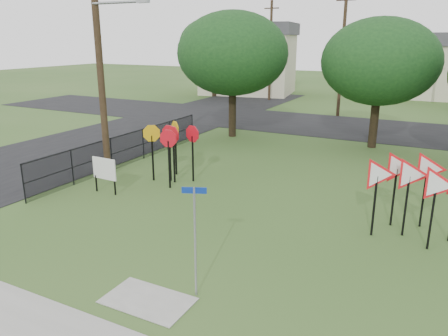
# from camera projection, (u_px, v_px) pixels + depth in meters

# --- Properties ---
(ground) EXTENTS (140.00, 140.00, 0.00)m
(ground) POSITION_uv_depth(u_px,v_px,m) (201.00, 256.00, 11.93)
(ground) COLOR #2E4F1D
(street_left) EXTENTS (8.00, 50.00, 0.02)m
(street_left) POSITION_uv_depth(u_px,v_px,m) (111.00, 139.00, 25.73)
(street_left) COLOR black
(street_left) RESTS_ON ground
(street_far) EXTENTS (60.00, 8.00, 0.02)m
(street_far) POSITION_uv_depth(u_px,v_px,m) (353.00, 128.00, 28.94)
(street_far) COLOR black
(street_far) RESTS_ON ground
(curb_pad) EXTENTS (2.00, 1.20, 0.02)m
(curb_pad) POSITION_uv_depth(u_px,v_px,m) (148.00, 300.00, 9.89)
(curb_pad) COLOR gray
(curb_pad) RESTS_ON ground
(street_name_sign) EXTENTS (0.51, 0.23, 2.64)m
(street_name_sign) POSITION_uv_depth(u_px,v_px,m) (195.00, 234.00, 9.69)
(street_name_sign) COLOR #95989D
(street_name_sign) RESTS_ON ground
(stop_sign_cluster) EXTENTS (2.20, 1.93, 2.37)m
(stop_sign_cluster) POSITION_uv_depth(u_px,v_px,m) (172.00, 140.00, 17.69)
(stop_sign_cluster) COLOR black
(stop_sign_cluster) RESTS_ON ground
(yield_sign_cluster) EXTENTS (3.05, 1.69, 2.46)m
(yield_sign_cluster) POSITION_uv_depth(u_px,v_px,m) (417.00, 178.00, 12.69)
(yield_sign_cluster) COLOR black
(yield_sign_cluster) RESTS_ON ground
(info_board) EXTENTS (1.11, 0.07, 1.39)m
(info_board) POSITION_uv_depth(u_px,v_px,m) (104.00, 170.00, 16.51)
(info_board) COLOR black
(info_board) RESTS_ON ground
(utility_pole_main) EXTENTS (3.55, 0.33, 10.00)m
(utility_pole_main) POSITION_uv_depth(u_px,v_px,m) (100.00, 51.00, 17.46)
(utility_pole_main) COLOR #39291A
(utility_pole_main) RESTS_ON ground
(far_pole_a) EXTENTS (1.40, 0.24, 9.00)m
(far_pole_a) POSITION_uv_depth(u_px,v_px,m) (342.00, 54.00, 31.91)
(far_pole_a) COLOR #39291A
(far_pole_a) RESTS_ON ground
(far_pole_c) EXTENTS (1.40, 0.24, 9.00)m
(far_pole_c) POSITION_uv_depth(u_px,v_px,m) (270.00, 50.00, 40.54)
(far_pole_c) COLOR #39291A
(far_pole_c) RESTS_ON ground
(fence_run) EXTENTS (0.05, 11.55, 1.50)m
(fence_run) POSITION_uv_depth(u_px,v_px,m) (128.00, 148.00, 20.38)
(fence_run) COLOR black
(fence_run) RESTS_ON ground
(house_left) EXTENTS (10.58, 8.88, 7.20)m
(house_left) POSITION_uv_depth(u_px,v_px,m) (249.00, 58.00, 45.98)
(house_left) COLOR beige
(house_left) RESTS_ON ground
(house_mid) EXTENTS (8.40, 8.40, 6.20)m
(house_mid) POSITION_uv_depth(u_px,v_px,m) (439.00, 65.00, 43.28)
(house_mid) COLOR beige
(house_mid) RESTS_ON ground
(tree_near_left) EXTENTS (6.40, 6.40, 7.27)m
(tree_near_left) POSITION_uv_depth(u_px,v_px,m) (233.00, 54.00, 25.10)
(tree_near_left) COLOR black
(tree_near_left) RESTS_ON ground
(tree_near_mid) EXTENTS (6.00, 6.00, 6.80)m
(tree_near_mid) POSITION_uv_depth(u_px,v_px,m) (380.00, 62.00, 22.51)
(tree_near_mid) COLOR black
(tree_near_mid) RESTS_ON ground
(tree_far_left) EXTENTS (6.80, 6.80, 7.73)m
(tree_far_left) POSITION_uv_depth(u_px,v_px,m) (214.00, 44.00, 43.03)
(tree_far_left) COLOR black
(tree_far_left) RESTS_ON ground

